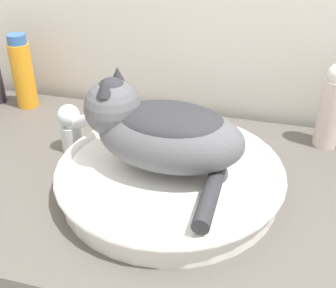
% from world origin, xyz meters
% --- Properties ---
extents(sink_basin, '(0.42, 0.42, 0.05)m').
position_xyz_m(sink_basin, '(0.05, 0.27, 0.85)').
color(sink_basin, white).
rests_on(sink_basin, vanity_counter).
extents(cat, '(0.29, 0.25, 0.16)m').
position_xyz_m(cat, '(0.04, 0.27, 0.94)').
color(cat, '#56565B').
rests_on(cat, sink_basin).
extents(faucet, '(0.15, 0.08, 0.14)m').
position_xyz_m(faucet, '(-0.17, 0.35, 0.88)').
color(faucet, silver).
rests_on(faucet, vanity_counter).
extents(shampoo_bottle_tall, '(0.05, 0.05, 0.19)m').
position_xyz_m(shampoo_bottle_tall, '(-0.40, 0.52, 0.91)').
color(shampoo_bottle_tall, orange).
rests_on(shampoo_bottle_tall, vanity_counter).
extents(lotion_bottle_white, '(0.05, 0.05, 0.19)m').
position_xyz_m(lotion_bottle_white, '(0.34, 0.52, 0.91)').
color(lotion_bottle_white, silver).
rests_on(lotion_bottle_white, vanity_counter).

